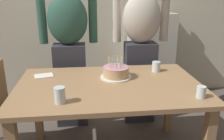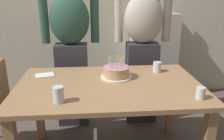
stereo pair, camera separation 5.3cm
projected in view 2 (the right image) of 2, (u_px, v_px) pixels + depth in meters
name	position (u px, v px, depth m)	size (l,w,h in m)	color
back_wall	(101.00, 3.00, 3.25)	(5.20, 0.10, 2.60)	beige
dining_table	(109.00, 95.00, 2.00)	(1.50, 0.96, 0.74)	#A37A51
birthday_cake	(116.00, 72.00, 2.09)	(0.27, 0.27, 0.18)	white
water_glass_near	(201.00, 93.00, 1.69)	(0.06, 0.06, 0.09)	silver
water_glass_far	(157.00, 67.00, 2.25)	(0.08, 0.08, 0.09)	silver
water_glass_side	(58.00, 95.00, 1.63)	(0.08, 0.08, 0.11)	silver
napkin_stack	(45.00, 75.00, 2.16)	(0.16, 0.12, 0.01)	white
person_man_bearded	(71.00, 49.00, 2.57)	(0.61, 0.27, 1.66)	#33333D
person_woman_cardigan	(142.00, 47.00, 2.63)	(0.61, 0.27, 1.66)	#33333D
shelf_cabinet	(153.00, 56.00, 3.32)	(0.62, 0.30, 1.46)	beige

